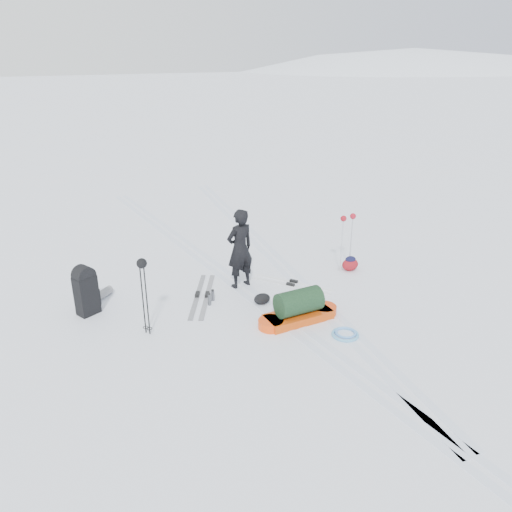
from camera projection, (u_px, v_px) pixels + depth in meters
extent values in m
plane|color=white|center=(258.00, 300.00, 10.02)|extent=(200.00, 200.00, 0.00)
ellipsoid|color=white|center=(383.00, 334.00, 150.85)|extent=(256.00, 192.00, 160.00)
cube|color=silver|center=(253.00, 301.00, 9.96)|extent=(1.40, 17.97, 0.01)
cube|color=silver|center=(264.00, 299.00, 10.06)|extent=(1.40, 17.97, 0.01)
cube|color=silver|center=(267.00, 255.00, 12.20)|extent=(2.09, 13.88, 0.01)
cube|color=silver|center=(275.00, 253.00, 12.30)|extent=(2.09, 13.88, 0.01)
imported|color=black|center=(240.00, 249.00, 10.29)|extent=(0.68, 0.51, 1.71)
cube|color=#C4410B|center=(298.00, 317.00, 9.24)|extent=(1.27, 0.53, 0.16)
cylinder|color=red|center=(324.00, 310.00, 9.49)|extent=(0.47, 0.47, 0.16)
cylinder|color=#F1450E|center=(271.00, 324.00, 9.00)|extent=(0.47, 0.47, 0.16)
cylinder|color=black|center=(299.00, 302.00, 9.12)|extent=(0.85, 0.47, 0.46)
cube|color=black|center=(87.00, 295.00, 9.37)|extent=(0.47, 0.41, 0.77)
cylinder|color=black|center=(84.00, 275.00, 9.22)|extent=(0.45, 0.39, 0.38)
cube|color=black|center=(96.00, 296.00, 9.57)|extent=(0.16, 0.22, 0.33)
cylinder|color=slate|center=(100.00, 295.00, 10.04)|extent=(0.58, 0.51, 0.17)
cylinder|color=black|center=(143.00, 299.00, 8.62)|extent=(0.02, 0.02, 1.33)
cylinder|color=black|center=(147.00, 300.00, 8.58)|extent=(0.02, 0.02, 1.33)
torus|color=black|center=(146.00, 327.00, 8.84)|extent=(0.10, 0.10, 0.01)
torus|color=black|center=(149.00, 329.00, 8.80)|extent=(0.10, 0.10, 0.01)
sphere|color=black|center=(142.00, 263.00, 8.34)|extent=(0.18, 0.18, 0.18)
cylinder|color=silver|center=(342.00, 246.00, 11.09)|extent=(0.03, 0.03, 1.24)
cylinder|color=#ADAEB4|center=(351.00, 243.00, 11.25)|extent=(0.03, 0.03, 1.24)
torus|color=#B6B9BE|center=(340.00, 267.00, 11.29)|extent=(0.11, 0.11, 0.01)
torus|color=#A7AAAE|center=(349.00, 264.00, 11.45)|extent=(0.11, 0.11, 0.01)
sphere|color=maroon|center=(343.00, 219.00, 10.85)|extent=(0.13, 0.13, 0.13)
sphere|color=maroon|center=(353.00, 216.00, 11.00)|extent=(0.13, 0.13, 0.13)
cube|color=#96979E|center=(207.00, 296.00, 10.17)|extent=(1.05, 1.79, 0.02)
cube|color=gray|center=(197.00, 296.00, 10.17)|extent=(1.05, 1.79, 0.02)
cube|color=black|center=(207.00, 294.00, 10.16)|extent=(0.16, 0.21, 0.06)
cube|color=black|center=(197.00, 294.00, 10.16)|extent=(0.16, 0.21, 0.06)
cube|color=silver|center=(290.00, 286.00, 10.61)|extent=(1.11, 1.51, 0.02)
cube|color=white|center=(294.00, 282.00, 10.76)|extent=(1.11, 1.51, 0.02)
cube|color=black|center=(290.00, 284.00, 10.60)|extent=(0.16, 0.19, 0.05)
cube|color=black|center=(294.00, 281.00, 10.75)|extent=(0.16, 0.19, 0.05)
torus|color=#59AAD8|center=(345.00, 334.00, 8.77)|extent=(0.62, 0.62, 0.05)
torus|color=#60A3EA|center=(346.00, 333.00, 8.80)|extent=(0.48, 0.48, 0.04)
ellipsoid|color=maroon|center=(350.00, 264.00, 11.32)|extent=(0.47, 0.41, 0.28)
ellipsoid|color=black|center=(351.00, 259.00, 11.28)|extent=(0.30, 0.27, 0.14)
cylinder|color=#575A5E|center=(209.00, 300.00, 9.79)|extent=(0.07, 0.07, 0.23)
cylinder|color=#595B61|center=(213.00, 296.00, 9.97)|extent=(0.07, 0.07, 0.21)
cylinder|color=black|center=(209.00, 294.00, 9.74)|extent=(0.06, 0.06, 0.03)
cylinder|color=black|center=(213.00, 290.00, 9.92)|extent=(0.06, 0.06, 0.03)
ellipsoid|color=black|center=(262.00, 299.00, 9.85)|extent=(0.39, 0.33, 0.21)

